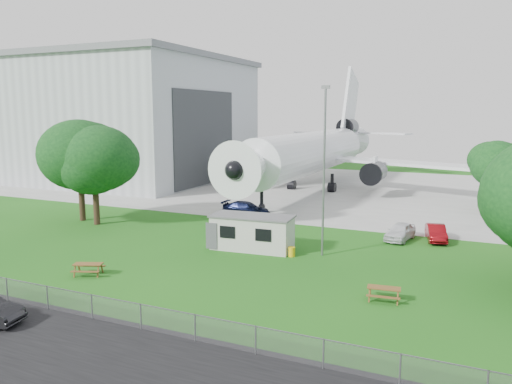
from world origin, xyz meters
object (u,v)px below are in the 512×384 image
at_px(picnic_east, 383,300).
at_px(airliner, 314,151).
at_px(hangar, 101,118).
at_px(picnic_west, 89,275).
at_px(site_cabin, 252,232).

bearing_deg(picnic_east, airliner, 106.39).
bearing_deg(picnic_east, hangar, 137.59).
distance_m(airliner, picnic_west, 40.51).
bearing_deg(airliner, picnic_west, -92.99).
relative_size(hangar, airliner, 0.90).
relative_size(site_cabin, picnic_west, 3.81).
height_order(hangar, picnic_west, hangar).
bearing_deg(airliner, hangar, 179.78).
distance_m(hangar, picnic_west, 53.44).
bearing_deg(picnic_east, picnic_west, -176.46).
relative_size(picnic_west, picnic_east, 1.00).
xyz_separation_m(hangar, airliner, (35.97, -0.14, -4.14)).
xyz_separation_m(hangar, picnic_west, (33.88, -40.25, -9.41)).
bearing_deg(airliner, picnic_east, -66.66).
distance_m(hangar, picnic_east, 64.34).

